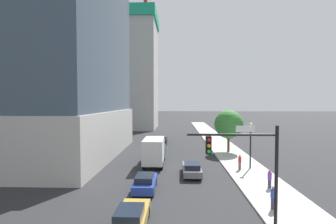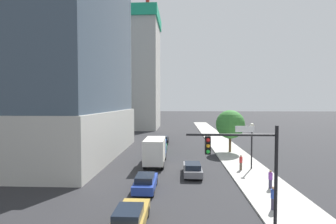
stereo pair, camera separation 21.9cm
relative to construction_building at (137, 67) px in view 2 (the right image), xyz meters
The scene contains 14 objects.
sidewalk 47.97m from the construction_building, 63.60° to the right, with size 4.62×120.00×0.15m, color #B2AFA8.
construction_building is the anchor object (origin of this frame).
traffic_light_pole 59.85m from the construction_building, 73.96° to the right, with size 5.37×0.48×6.04m.
street_lamp 49.72m from the construction_building, 64.80° to the right, with size 0.44×0.44×5.11m.
street_tree 41.56m from the construction_building, 59.75° to the right, with size 4.25×4.25×6.26m.
car_gray 50.48m from the construction_building, 73.39° to the right, with size 1.82×4.44×1.38m.
car_black 32.78m from the construction_building, 70.49° to the right, with size 1.79×4.78×1.47m.
car_green 39.27m from the construction_building, 74.70° to the right, with size 1.90×4.23×1.50m.
car_gold 59.70m from the construction_building, 80.63° to the right, with size 1.79×4.45×1.50m.
car_blue 53.70m from the construction_building, 79.45° to the right, with size 1.75×4.08×1.44m.
box_truck 45.43m from the construction_building, 77.33° to the right, with size 2.28×6.64×3.30m.
pedestrian_purple_shirt 55.91m from the construction_building, 67.90° to the right, with size 0.34×0.34×1.58m.
pedestrian_blue_shirt 59.20m from the construction_building, 70.76° to the right, with size 0.34×0.34×1.61m.
pedestrian_red_shirt 50.55m from the construction_building, 66.57° to the right, with size 0.34×0.34×1.65m.
Camera 2 is at (0.53, -10.48, 7.54)m, focal length 25.96 mm.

